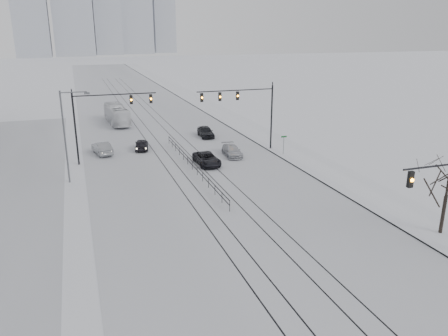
# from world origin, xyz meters

# --- Properties ---
(road) EXTENTS (22.00, 260.00, 0.02)m
(road) POSITION_xyz_m (0.00, 60.00, 0.01)
(road) COLOR silver
(road) RESTS_ON ground
(sidewalk_east) EXTENTS (5.00, 260.00, 0.16)m
(sidewalk_east) POSITION_xyz_m (13.50, 60.00, 0.08)
(sidewalk_east) COLOR silver
(sidewalk_east) RESTS_ON ground
(curb) EXTENTS (0.10, 260.00, 0.12)m
(curb) POSITION_xyz_m (11.05, 60.00, 0.06)
(curb) COLOR gray
(curb) RESTS_ON ground
(tram_rails) EXTENTS (5.30, 180.00, 0.01)m
(tram_rails) POSITION_xyz_m (-0.00, 40.00, 0.02)
(tram_rails) COLOR black
(tram_rails) RESTS_ON ground
(skyline) EXTENTS (96.00, 48.00, 72.00)m
(skyline) POSITION_xyz_m (5.02, 273.63, 30.65)
(skyline) COLOR #A5AAB5
(skyline) RESTS_ON ground
(traffic_mast_ne) EXTENTS (9.60, 0.37, 8.00)m
(traffic_mast_ne) POSITION_xyz_m (8.15, 34.99, 5.76)
(traffic_mast_ne) COLOR black
(traffic_mast_ne) RESTS_ON ground
(traffic_mast_nw) EXTENTS (9.10, 0.37, 8.00)m
(traffic_mast_nw) POSITION_xyz_m (-8.52, 36.00, 5.57)
(traffic_mast_nw) COLOR black
(traffic_mast_nw) RESTS_ON ground
(street_light_west) EXTENTS (2.73, 0.25, 9.00)m
(street_light_west) POSITION_xyz_m (-12.20, 30.00, 5.21)
(street_light_west) COLOR #595B60
(street_light_west) RESTS_ON ground
(median_fence) EXTENTS (0.06, 24.00, 1.00)m
(median_fence) POSITION_xyz_m (0.00, 30.00, 0.53)
(median_fence) COLOR black
(median_fence) RESTS_ON ground
(street_sign) EXTENTS (0.70, 0.06, 2.40)m
(street_sign) POSITION_xyz_m (11.80, 32.00, 1.61)
(street_sign) COLOR #595B60
(street_sign) RESTS_ON ground
(sedan_sb_inner) EXTENTS (2.24, 4.18, 1.35)m
(sedan_sb_inner) POSITION_xyz_m (-3.87, 40.10, 0.68)
(sedan_sb_inner) COLOR black
(sedan_sb_inner) RESTS_ON ground
(sedan_sb_outer) EXTENTS (2.41, 4.71, 1.48)m
(sedan_sb_outer) POSITION_xyz_m (-8.71, 39.56, 0.74)
(sedan_sb_outer) COLOR gray
(sedan_sb_outer) RESTS_ON ground
(sedan_nb_front) EXTENTS (2.31, 4.89, 1.35)m
(sedan_nb_front) POSITION_xyz_m (2.02, 31.29, 0.67)
(sedan_nb_front) COLOR black
(sedan_nb_front) RESTS_ON ground
(sedan_nb_right) EXTENTS (2.09, 4.50, 1.27)m
(sedan_nb_right) POSITION_xyz_m (5.88, 33.66, 0.64)
(sedan_nb_right) COLOR #B4B6BC
(sedan_nb_right) RESTS_ON ground
(sedan_nb_far) EXTENTS (1.98, 4.48, 1.50)m
(sedan_nb_far) POSITION_xyz_m (5.70, 44.12, 0.75)
(sedan_nb_far) COLOR black
(sedan_nb_far) RESTS_ON ground
(box_truck) EXTENTS (3.23, 10.77, 2.96)m
(box_truck) POSITION_xyz_m (-5.14, 57.50, 1.48)
(box_truck) COLOR white
(box_truck) RESTS_ON ground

